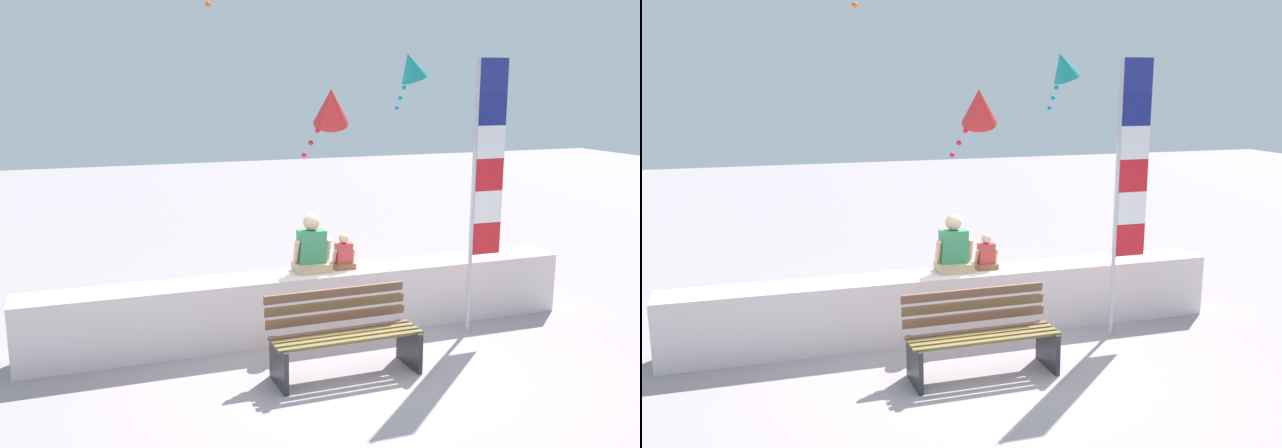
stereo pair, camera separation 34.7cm
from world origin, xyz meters
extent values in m
plane|color=#9C8E93|center=(0.00, 0.00, 0.00)|extent=(40.00, 40.00, 0.00)
cube|color=silver|center=(0.00, 1.12, 0.40)|extent=(6.84, 0.55, 0.79)
cube|color=brown|center=(-0.04, -0.34, 0.45)|extent=(1.63, 0.09, 0.03)
cube|color=brown|center=(-0.05, -0.23, 0.45)|extent=(1.63, 0.09, 0.03)
cube|color=brown|center=(-0.05, -0.12, 0.45)|extent=(1.63, 0.09, 0.03)
cube|color=brown|center=(-0.05, -0.01, 0.45)|extent=(1.63, 0.09, 0.03)
cube|color=brown|center=(-0.05, 0.10, 0.57)|extent=(1.63, 0.07, 0.10)
cube|color=brown|center=(-0.05, 0.12, 0.70)|extent=(1.63, 0.07, 0.10)
cube|color=brown|center=(-0.05, 0.15, 0.83)|extent=(1.63, 0.07, 0.10)
cube|color=#2D2D33|center=(-0.80, -0.19, 0.23)|extent=(0.06, 0.53, 0.45)
cube|color=#2D2D33|center=(0.71, -0.17, 0.23)|extent=(0.06, 0.53, 0.45)
cube|color=tan|center=(0.03, 1.17, 0.85)|extent=(0.42, 0.35, 0.12)
cube|color=#378857|center=(0.03, 1.17, 1.11)|extent=(0.33, 0.21, 0.40)
cylinder|color=#DBAC8D|center=(-0.17, 1.15, 1.06)|extent=(0.07, 0.16, 0.29)
cylinder|color=#DBAC8D|center=(0.23, 1.15, 1.06)|extent=(0.07, 0.16, 0.29)
sphere|color=#DBAC8D|center=(0.03, 1.17, 1.41)|extent=(0.20, 0.20, 0.20)
cube|color=brown|center=(0.45, 1.17, 0.83)|extent=(0.26, 0.22, 0.07)
cube|color=#C13D3C|center=(0.45, 1.17, 0.99)|extent=(0.20, 0.13, 0.25)
cylinder|color=#DFB18E|center=(0.33, 1.16, 0.96)|extent=(0.04, 0.10, 0.18)
cylinder|color=#DFB18E|center=(0.58, 1.16, 0.96)|extent=(0.04, 0.10, 0.18)
sphere|color=#DFB18E|center=(0.45, 1.17, 1.18)|extent=(0.13, 0.13, 0.13)
cylinder|color=#B7B7BC|center=(1.87, 0.53, 1.68)|extent=(0.05, 0.05, 3.36)
cube|color=red|center=(2.09, 0.53, 1.19)|extent=(0.38, 0.02, 0.39)
cube|color=white|center=(2.09, 0.53, 1.59)|extent=(0.38, 0.02, 0.39)
cube|color=red|center=(2.09, 0.53, 1.98)|extent=(0.38, 0.02, 0.39)
cube|color=white|center=(2.09, 0.53, 2.38)|extent=(0.38, 0.02, 0.39)
cube|color=navy|center=(2.09, 0.53, 2.77)|extent=(0.38, 0.02, 0.39)
cube|color=navy|center=(2.09, 0.53, 3.16)|extent=(0.38, 0.02, 0.39)
cone|color=red|center=(0.99, 3.05, 2.73)|extent=(0.76, 0.88, 0.75)
sphere|color=#E92244|center=(0.89, 3.09, 2.55)|extent=(0.08, 0.08, 0.08)
sphere|color=#E92244|center=(0.80, 3.12, 2.37)|extent=(0.08, 0.08, 0.08)
sphere|color=#E92244|center=(0.71, 3.16, 2.19)|extent=(0.08, 0.08, 0.08)
sphere|color=#E92244|center=(0.61, 3.19, 2.01)|extent=(0.08, 0.08, 0.08)
sphere|color=orange|center=(-0.85, 2.81, 4.08)|extent=(0.08, 0.08, 0.08)
cone|color=teal|center=(2.95, 4.35, 3.34)|extent=(0.70, 0.59, 0.61)
sphere|color=#0D91A7|center=(2.94, 4.45, 3.16)|extent=(0.08, 0.08, 0.08)
sphere|color=#0D91A7|center=(2.92, 4.55, 2.98)|extent=(0.08, 0.08, 0.08)
sphere|color=#0D91A7|center=(2.90, 4.64, 2.80)|extent=(0.08, 0.08, 0.08)
sphere|color=#0D91A7|center=(2.89, 4.74, 2.62)|extent=(0.08, 0.08, 0.08)
camera|label=1|loc=(-2.65, -6.60, 3.09)|focal=38.79mm
camera|label=2|loc=(-2.32, -6.71, 3.09)|focal=38.79mm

